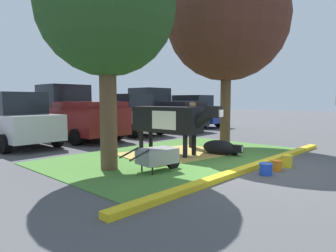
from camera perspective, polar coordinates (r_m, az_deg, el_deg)
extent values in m
plane|color=#4C4C4F|center=(8.18, 15.40, -7.54)|extent=(80.00, 80.00, 0.00)
cube|color=#477A33|center=(9.48, 1.68, -5.57)|extent=(7.88, 4.89, 0.02)
cube|color=yellow|center=(8.02, 15.83, -7.35)|extent=(9.08, 0.24, 0.12)
cube|color=tan|center=(9.64, 1.31, -5.30)|extent=(3.55, 2.89, 0.04)
cylinder|color=brown|center=(7.57, -11.21, 2.29)|extent=(0.42, 0.42, 2.81)
sphere|color=#23471E|center=(7.88, -11.55, 21.30)|extent=(3.33, 3.33, 3.33)
cylinder|color=brown|center=(11.32, 10.80, 3.89)|extent=(0.37, 0.37, 3.09)
sphere|color=#4C281E|center=(11.68, 11.07, 19.24)|extent=(4.42, 4.42, 4.42)
cube|color=black|center=(9.51, -0.25, 1.27)|extent=(0.96, 2.37, 0.80)
cube|color=white|center=(9.42, 0.48, 1.23)|extent=(0.82, 0.98, 0.56)
cylinder|color=black|center=(8.78, 6.72, 1.57)|extent=(0.39, 0.67, 0.58)
cube|color=black|center=(8.61, 8.58, 2.68)|extent=(0.31, 0.47, 0.32)
cube|color=white|center=(8.52, 9.77, 2.37)|extent=(0.21, 0.14, 0.20)
cylinder|color=black|center=(9.31, 4.92, -3.56)|extent=(0.14, 0.14, 0.73)
cylinder|color=black|center=(8.91, 3.26, -3.95)|extent=(0.14, 0.14, 0.73)
cylinder|color=black|center=(10.31, -3.28, -2.71)|extent=(0.14, 0.14, 0.73)
cylinder|color=black|center=(9.95, -5.09, -3.01)|extent=(0.14, 0.14, 0.73)
cylinder|color=black|center=(10.29, -5.61, 0.14)|extent=(0.06, 0.06, 0.70)
ellipsoid|color=black|center=(9.65, 9.67, -4.06)|extent=(0.66, 1.17, 0.48)
cube|color=black|center=(9.43, 13.03, -4.21)|extent=(0.25, 0.31, 0.22)
cube|color=silver|center=(9.39, 13.72, -4.27)|extent=(0.11, 0.08, 0.16)
cylinder|color=black|center=(9.71, 11.98, -5.12)|extent=(0.16, 0.36, 0.10)
cylinder|color=black|center=(10.82, 4.64, -2.01)|extent=(0.26, 0.26, 0.86)
cylinder|color=black|center=(10.76, 4.67, 1.82)|extent=(0.34, 0.34, 0.59)
sphere|color=#8C664C|center=(10.74, 4.68, 4.01)|extent=(0.23, 0.23, 0.23)
cylinder|color=black|center=(10.71, 5.82, 1.96)|extent=(0.09, 0.09, 0.56)
cylinder|color=black|center=(10.80, 3.52, 2.00)|extent=(0.09, 0.09, 0.56)
cube|color=gray|center=(7.31, -2.06, -5.65)|extent=(0.98, 0.72, 0.36)
cylinder|color=black|center=(7.66, 0.98, -6.84)|extent=(0.37, 0.15, 0.36)
cylinder|color=black|center=(7.37, -4.97, -7.80)|extent=(0.04, 0.04, 0.24)
cylinder|color=black|center=(7.02, -2.96, -8.44)|extent=(0.04, 0.04, 0.24)
cylinder|color=black|center=(7.11, -7.35, -5.01)|extent=(0.53, 0.12, 0.23)
cylinder|color=black|center=(6.75, -5.40, -5.54)|extent=(0.53, 0.12, 0.23)
cylinder|color=blue|center=(7.47, 18.01, -7.78)|extent=(0.30, 0.30, 0.26)
torus|color=blue|center=(7.44, 18.03, -6.80)|extent=(0.32, 0.32, 0.02)
cylinder|color=orange|center=(7.96, 19.84, -7.06)|extent=(0.25, 0.25, 0.26)
torus|color=orange|center=(7.94, 19.87, -6.16)|extent=(0.27, 0.27, 0.02)
cylinder|color=yellow|center=(8.45, 21.56, -6.23)|extent=(0.26, 0.26, 0.31)
torus|color=yellow|center=(8.42, 21.59, -5.20)|extent=(0.28, 0.28, 0.02)
cube|color=silver|center=(12.72, -26.84, 0.07)|extent=(1.83, 4.41, 0.90)
cube|color=black|center=(12.69, -26.99, 3.89)|extent=(1.60, 2.21, 0.80)
cylinder|color=black|center=(14.42, -25.41, -1.15)|extent=(0.22, 0.64, 0.64)
cylinder|color=black|center=(11.13, -28.50, -2.98)|extent=(0.22, 0.64, 0.64)
cylinder|color=black|center=(11.82, -20.22, -2.23)|extent=(0.22, 0.64, 0.64)
cube|color=maroon|center=(13.98, -17.21, 1.20)|extent=(2.04, 5.42, 1.10)
cube|color=black|center=(14.78, -19.16, 5.42)|extent=(1.85, 1.81, 1.00)
cube|color=maroon|center=(12.92, -14.57, 3.94)|extent=(1.92, 2.71, 0.24)
cylinder|color=black|center=(15.14, -23.77, -0.81)|extent=(0.22, 0.64, 0.64)
cylinder|color=black|center=(16.04, -17.21, -0.30)|extent=(0.22, 0.64, 0.64)
cylinder|color=black|center=(12.02, -17.06, -2.03)|extent=(0.22, 0.64, 0.64)
cylinder|color=black|center=(13.13, -9.50, -1.29)|extent=(0.22, 0.64, 0.64)
cube|color=silver|center=(15.37, -7.67, 1.34)|extent=(1.83, 4.41, 0.90)
cube|color=black|center=(15.34, -7.71, 4.51)|extent=(1.60, 2.21, 0.80)
cylinder|color=black|center=(16.01, -13.41, -0.22)|extent=(0.22, 0.64, 0.64)
cylinder|color=black|center=(17.07, -8.39, 0.19)|extent=(0.22, 0.64, 0.64)
cylinder|color=black|center=(13.74, -6.74, -0.97)|extent=(0.22, 0.64, 0.64)
cylinder|color=black|center=(14.96, -1.49, -0.45)|extent=(0.22, 0.64, 0.64)
cube|color=black|center=(17.43, -1.32, 2.15)|extent=(2.04, 5.42, 1.10)
cube|color=black|center=(18.08, -3.49, 5.58)|extent=(1.85, 1.81, 1.00)
cube|color=black|center=(16.59, 1.70, 4.32)|extent=(1.92, 2.71, 0.24)
cylinder|color=black|center=(18.07, -7.54, 0.46)|extent=(0.22, 0.64, 0.64)
cylinder|color=black|center=(19.41, -2.99, 0.82)|extent=(0.22, 0.64, 0.64)
cylinder|color=black|center=(15.54, 0.77, -0.24)|extent=(0.22, 0.64, 0.64)
cylinder|color=black|center=(17.08, 5.26, 0.22)|extent=(0.22, 0.64, 0.64)
cube|color=navy|center=(19.54, 4.62, 2.16)|extent=(1.83, 4.41, 0.90)
cube|color=black|center=(19.52, 4.64, 4.65)|extent=(1.60, 2.21, 0.80)
cylinder|color=black|center=(19.82, -0.25, 0.91)|extent=(0.22, 0.64, 0.64)
cylinder|color=black|center=(21.17, 3.07, 1.17)|extent=(0.22, 0.64, 0.64)
cylinder|color=black|center=(18.00, 6.43, 0.46)|extent=(0.22, 0.64, 0.64)
cylinder|color=black|center=(19.47, 9.57, 0.77)|extent=(0.22, 0.64, 0.64)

